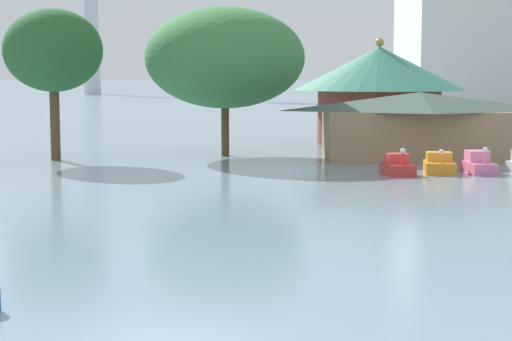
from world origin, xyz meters
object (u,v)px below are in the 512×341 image
object	(u,v)px
pedal_boat_pink	(478,164)
background_building_block	(501,19)
boathouse	(419,124)
shoreline_tree_mid	(225,58)
green_roof_pavilion	(379,88)
pedal_boat_red	(397,166)
pedal_boat_orange	(439,165)
shoreline_tree_tall_left	(53,51)

from	to	relation	value
pedal_boat_pink	background_building_block	size ratio (longest dim) A/B	0.11
boathouse	shoreline_tree_mid	size ratio (longest dim) A/B	1.21
pedal_boat_pink	background_building_block	xyz separation A→B (m)	(21.73, 68.80, 12.68)
pedal_boat_pink	green_roof_pavilion	world-z (taller)	green_roof_pavilion
boathouse	green_roof_pavilion	distance (m)	12.91
pedal_boat_red	pedal_boat_orange	distance (m)	2.69
pedal_boat_red	shoreline_tree_mid	world-z (taller)	shoreline_tree_mid
boathouse	shoreline_tree_mid	xyz separation A→B (m)	(-12.93, 2.48, 4.42)
pedal_boat_orange	boathouse	xyz separation A→B (m)	(0.45, 8.11, 1.86)
boathouse	shoreline_tree_tall_left	bearing A→B (deg)	-179.31
pedal_boat_pink	pedal_boat_orange	bearing A→B (deg)	-93.81
shoreline_tree_tall_left	boathouse	bearing A→B (deg)	0.69
shoreline_tree_mid	background_building_block	xyz separation A→B (m)	(36.44, 58.16, 6.43)
pedal_boat_orange	shoreline_tree_mid	size ratio (longest dim) A/B	0.25
pedal_boat_pink	shoreline_tree_mid	size ratio (longest dim) A/B	0.26
boathouse	green_roof_pavilion	bearing A→B (deg)	93.06
background_building_block	green_roof_pavilion	bearing A→B (deg)	-116.77
pedal_boat_red	green_roof_pavilion	bearing A→B (deg)	166.58
boathouse	green_roof_pavilion	xyz separation A→B (m)	(-0.68, 12.69, 2.25)
pedal_boat_red	pedal_boat_pink	bearing A→B (deg)	92.10
pedal_boat_red	boathouse	world-z (taller)	boathouse
pedal_boat_red	green_roof_pavilion	world-z (taller)	green_roof_pavilion
pedal_boat_red	background_building_block	size ratio (longest dim) A/B	0.09
shoreline_tree_tall_left	shoreline_tree_mid	distance (m)	11.48
shoreline_tree_tall_left	green_roof_pavilion	bearing A→B (deg)	29.04
green_roof_pavilion	shoreline_tree_mid	world-z (taller)	shoreline_tree_mid
shoreline_tree_tall_left	background_building_block	size ratio (longest dim) A/B	0.37
pedal_boat_red	background_building_block	xyz separation A→B (m)	(26.51, 69.59, 12.70)
shoreline_tree_mid	background_building_block	bearing A→B (deg)	57.93
background_building_block	boathouse	bearing A→B (deg)	-111.19
pedal_boat_red	green_roof_pavilion	xyz separation A→B (m)	(2.32, 21.64, 4.10)
pedal_boat_orange	background_building_block	distance (m)	73.91
green_roof_pavilion	background_building_block	world-z (taller)	background_building_block
pedal_boat_orange	boathouse	size ratio (longest dim) A/B	0.21
pedal_boat_red	shoreline_tree_tall_left	bearing A→B (deg)	-119.64
pedal_boat_pink	shoreline_tree_tall_left	xyz separation A→B (m)	(-25.85, 7.87, 6.65)
green_roof_pavilion	shoreline_tree_tall_left	xyz separation A→B (m)	(-23.38, -12.98, 2.56)
background_building_block	pedal_boat_orange	bearing A→B (deg)	-109.21
pedal_boat_red	shoreline_tree_tall_left	distance (m)	23.73
pedal_boat_red	pedal_boat_pink	xyz separation A→B (m)	(4.78, 0.79, 0.02)
pedal_boat_orange	shoreline_tree_mid	distance (m)	17.53
shoreline_tree_mid	background_building_block	world-z (taller)	background_building_block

